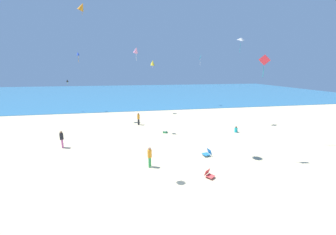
# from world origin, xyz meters

# --- Properties ---
(ground_plane) EXTENTS (120.00, 120.00, 0.00)m
(ground_plane) POSITION_xyz_m (0.00, 10.00, 0.00)
(ground_plane) COLOR #C6B58C
(ocean_water) EXTENTS (120.00, 60.00, 0.05)m
(ocean_water) POSITION_xyz_m (0.00, 52.71, 0.03)
(ocean_water) COLOR teal
(ocean_water) RESTS_ON ground_plane
(beach_chair_near_camera) EXTENTS (0.75, 0.77, 0.54)m
(beach_chair_near_camera) POSITION_xyz_m (1.42, -0.46, 0.24)
(beach_chair_near_camera) COLOR #D13D3D
(beach_chair_near_camera) RESTS_ON ground_plane
(beach_chair_far_right) EXTENTS (0.74, 0.69, 0.58)m
(beach_chair_far_right) POSITION_xyz_m (2.63, 2.90, 0.25)
(beach_chair_far_right) COLOR #2370B2
(beach_chair_far_right) RESTS_ON ground_plane
(cooler_box) EXTENTS (0.59, 0.67, 0.27)m
(cooler_box) POSITION_xyz_m (0.24, 9.85, 0.14)
(cooler_box) COLOR #339956
(cooler_box) RESTS_ON ground_plane
(person_0) EXTENTS (0.42, 0.42, 1.55)m
(person_0) POSITION_xyz_m (-2.31, 1.78, 0.89)
(person_0) COLOR green
(person_0) RESTS_ON ground_plane
(person_1) EXTENTS (0.59, 0.64, 0.73)m
(person_1) POSITION_xyz_m (8.29, 8.52, 0.27)
(person_1) COLOR #19ADB2
(person_1) RESTS_ON ground_plane
(person_2) EXTENTS (0.44, 0.44, 1.58)m
(person_2) POSITION_xyz_m (-2.57, 13.84, 0.91)
(person_2) COLOR black
(person_2) RESTS_ON ground_plane
(person_3) EXTENTS (0.38, 0.38, 1.61)m
(person_3) POSITION_xyz_m (-9.84, 7.08, 0.93)
(person_3) COLOR #D8599E
(person_3) RESTS_ON ground_plane
(kite_orange) EXTENTS (1.33, 1.23, 1.57)m
(kite_orange) POSITION_xyz_m (-9.03, 17.54, 14.75)
(kite_orange) COLOR orange
(kite_blue) EXTENTS (0.63, 0.64, 1.71)m
(kite_blue) POSITION_xyz_m (-11.65, 24.95, 9.57)
(kite_blue) COLOR blue
(kite_yellow) EXTENTS (1.00, 1.00, 1.23)m
(kite_yellow) POSITION_xyz_m (0.20, 21.04, 8.05)
(kite_yellow) COLOR yellow
(kite_teal) EXTENTS (0.38, 0.80, 1.77)m
(kite_teal) POSITION_xyz_m (10.13, 26.88, 9.24)
(kite_teal) COLOR #1EADAD
(kite_white) EXTENTS (0.86, 0.71, 1.81)m
(kite_white) POSITION_xyz_m (10.11, 12.19, 10.67)
(kite_white) COLOR white
(kite_red) EXTENTS (0.77, 0.34, 1.65)m
(kite_red) POSITION_xyz_m (6.14, 1.63, 7.66)
(kite_red) COLOR red
(kite_black) EXTENTS (0.53, 0.56, 0.90)m
(kite_black) POSITION_xyz_m (-13.70, 24.79, 5.23)
(kite_black) COLOR black
(kite_pink) EXTENTS (0.75, 0.86, 1.47)m
(kite_pink) POSITION_xyz_m (-2.70, 10.74, 9.04)
(kite_pink) COLOR pink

